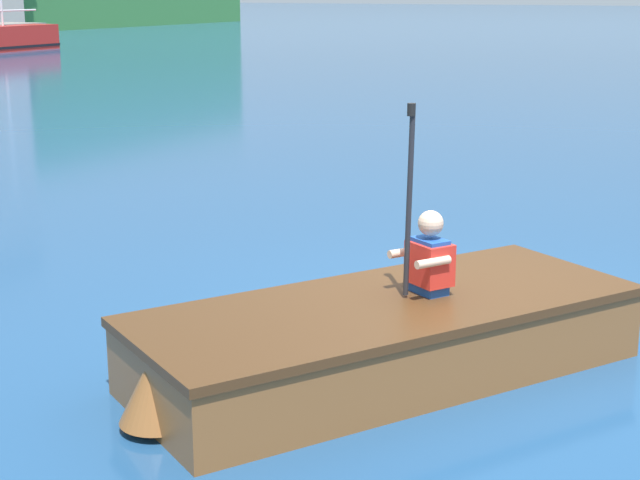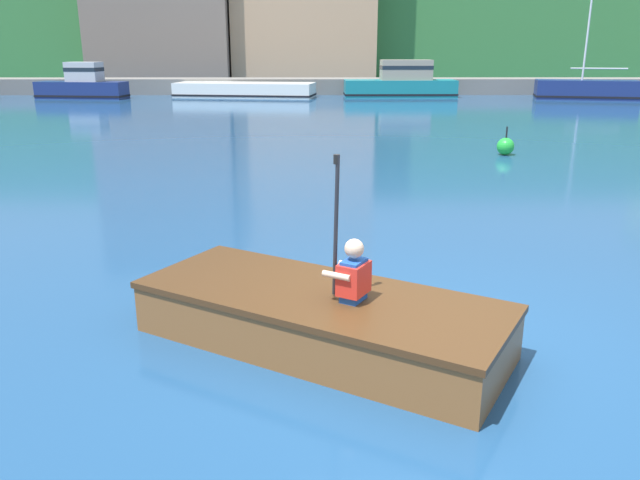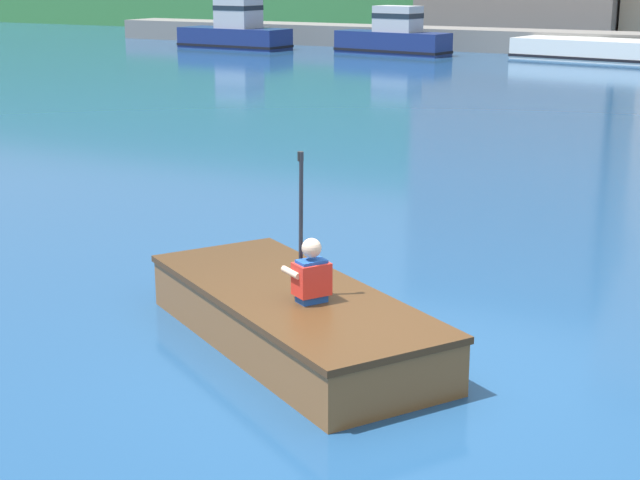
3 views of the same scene
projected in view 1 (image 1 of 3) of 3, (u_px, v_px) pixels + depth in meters
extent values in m
plane|color=navy|center=(459.00, 333.00, 7.28)|extent=(300.00, 300.00, 0.00)
cube|color=red|center=(8.00, 38.00, 40.26)|extent=(4.65, 1.50, 1.02)
cube|color=black|center=(9.00, 46.00, 40.35)|extent=(4.69, 1.54, 0.10)
cylinder|color=silver|center=(14.00, 10.00, 40.39)|extent=(2.54, 0.14, 0.07)
cube|color=brown|center=(387.00, 338.00, 6.44)|extent=(3.56, 2.81, 0.51)
cube|color=#482C16|center=(387.00, 305.00, 6.38)|extent=(3.61, 2.87, 0.06)
cube|color=#482C16|center=(387.00, 307.00, 6.38)|extent=(3.03, 2.37, 0.02)
cone|color=brown|center=(157.00, 384.00, 5.62)|extent=(0.62, 0.62, 0.46)
cube|color=brown|center=(418.00, 302.00, 6.51)|extent=(0.76, 1.14, 0.03)
cube|color=#1E4CA5|center=(429.00, 266.00, 6.50)|extent=(0.26, 0.29, 0.37)
cube|color=red|center=(430.00, 263.00, 6.49)|extent=(0.33, 0.36, 0.28)
sphere|color=beige|center=(431.00, 223.00, 6.42)|extent=(0.17, 0.17, 0.17)
cylinder|color=beige|center=(405.00, 252.00, 6.56)|extent=(0.25, 0.18, 0.06)
cylinder|color=beige|center=(433.00, 262.00, 6.31)|extent=(0.25, 0.18, 0.06)
cylinder|color=#232328|center=(409.00, 201.00, 6.29)|extent=(0.07, 0.06, 1.26)
cylinder|color=black|center=(411.00, 110.00, 6.15)|extent=(0.05, 0.05, 0.08)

